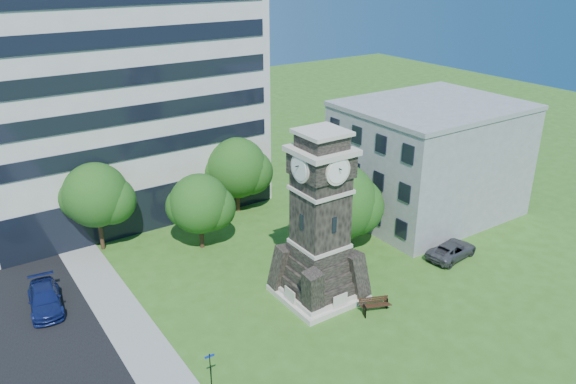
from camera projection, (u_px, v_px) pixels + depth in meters
ground at (300, 323)px, 37.01m from camera, size 160.00×160.00×0.00m
sidewalk at (134, 334)px, 35.94m from camera, size 3.00×70.00×0.06m
clock_tower at (320, 229)px, 38.03m from camera, size 5.40×5.40×12.22m
office_tall at (104, 56)px, 49.59m from camera, size 26.20×15.11×28.60m
office_low at (429, 159)px, 51.37m from camera, size 15.20×12.20×10.40m
car_street_north at (45, 299)px, 38.33m from camera, size 2.66×5.27×1.47m
car_east_lot at (452, 250)px, 44.84m from camera, size 4.94×2.73×1.31m
park_bench at (375, 304)px, 38.05m from camera, size 2.07×0.55×1.07m
street_sign at (210, 367)px, 30.85m from camera, size 0.57×0.06×2.37m
tree_nw at (97, 197)px, 44.66m from camera, size 5.72×5.20×7.45m
tree_nc at (200, 205)px, 45.26m from camera, size 5.38×4.89×6.40m
tree_ne at (237, 169)px, 51.82m from camera, size 6.20×5.64×7.15m
tree_east at (338, 203)px, 44.84m from camera, size 7.01×6.37×7.46m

